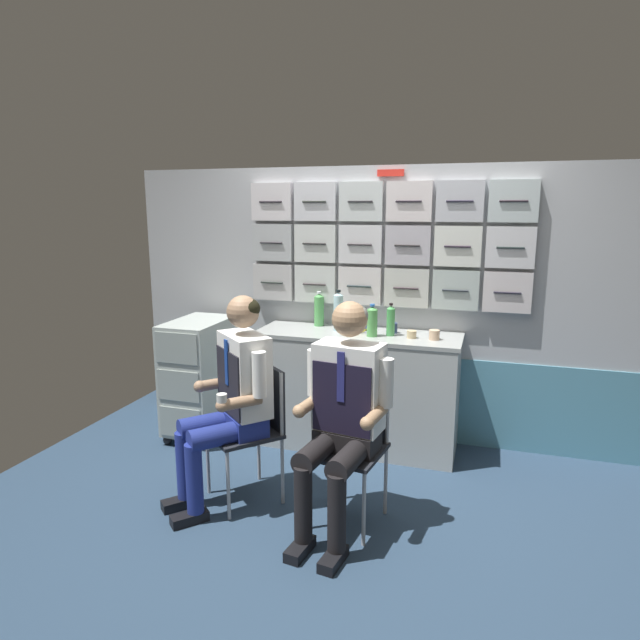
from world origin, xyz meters
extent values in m
cube|color=#273A4F|center=(0.00, 0.00, -0.02)|extent=(4.80, 4.80, 0.04)
cube|color=#AAAEB3|center=(0.00, 1.38, 1.07)|extent=(4.20, 0.06, 2.15)
cube|color=teal|center=(0.00, 1.34, 0.35)|extent=(4.12, 0.01, 0.69)
cube|color=#B3B1B2|center=(-0.90, 1.32, 1.23)|extent=(0.34, 0.06, 0.30)
cylinder|color=#212724|center=(-0.90, 1.28, 1.23)|extent=(0.19, 0.01, 0.01)
cube|color=silver|center=(-0.53, 1.32, 1.23)|extent=(0.34, 0.06, 0.30)
cylinder|color=#292325|center=(-0.53, 1.28, 1.23)|extent=(0.19, 0.01, 0.01)
cube|color=silver|center=(-0.17, 1.32, 1.23)|extent=(0.34, 0.06, 0.30)
cylinder|color=#1D2A2C|center=(-0.17, 1.28, 1.23)|extent=(0.19, 0.01, 0.01)
cube|color=beige|center=(0.20, 1.32, 1.23)|extent=(0.34, 0.06, 0.30)
cylinder|color=#2A2126|center=(0.20, 1.28, 1.23)|extent=(0.19, 0.01, 0.01)
cube|color=#A7B4B0|center=(0.57, 1.32, 1.23)|extent=(0.34, 0.06, 0.30)
cylinder|color=#232A2F|center=(0.57, 1.28, 1.23)|extent=(0.19, 0.01, 0.01)
cube|color=silver|center=(0.93, 1.32, 1.23)|extent=(0.34, 0.06, 0.30)
cylinder|color=#211F2B|center=(0.93, 1.28, 1.23)|extent=(0.19, 0.01, 0.01)
cube|color=#A9ADB0|center=(-0.90, 1.32, 1.56)|extent=(0.34, 0.06, 0.30)
cylinder|color=#272428|center=(-0.90, 1.28, 1.56)|extent=(0.19, 0.01, 0.01)
cube|color=silver|center=(-0.53, 1.32, 1.56)|extent=(0.34, 0.06, 0.30)
cylinder|color=black|center=(-0.53, 1.28, 1.56)|extent=(0.19, 0.01, 0.01)
cube|color=silver|center=(-0.17, 1.32, 1.56)|extent=(0.34, 0.06, 0.30)
cylinder|color=#2A2528|center=(-0.17, 1.28, 1.56)|extent=(0.19, 0.01, 0.01)
cube|color=#AEA9B2|center=(0.20, 1.32, 1.56)|extent=(0.34, 0.06, 0.30)
cylinder|color=black|center=(0.20, 1.28, 1.56)|extent=(0.19, 0.01, 0.01)
cube|color=silver|center=(0.57, 1.32, 1.56)|extent=(0.34, 0.06, 0.30)
cylinder|color=#251D28|center=(0.57, 1.28, 1.56)|extent=(0.19, 0.01, 0.01)
cube|color=silver|center=(0.93, 1.32, 1.56)|extent=(0.34, 0.06, 0.30)
cylinder|color=#202B2B|center=(0.93, 1.28, 1.56)|extent=(0.19, 0.01, 0.01)
cube|color=silver|center=(-0.90, 1.32, 1.88)|extent=(0.34, 0.06, 0.30)
cylinder|color=black|center=(-0.90, 1.28, 1.88)|extent=(0.19, 0.01, 0.01)
cube|color=silver|center=(-0.53, 1.32, 1.88)|extent=(0.34, 0.06, 0.30)
cylinder|color=black|center=(-0.53, 1.28, 1.88)|extent=(0.19, 0.01, 0.01)
cube|color=silver|center=(-0.17, 1.32, 1.88)|extent=(0.34, 0.06, 0.30)
cylinder|color=black|center=(-0.17, 1.28, 1.88)|extent=(0.19, 0.01, 0.01)
cube|color=silver|center=(0.20, 1.32, 1.88)|extent=(0.34, 0.06, 0.30)
cylinder|color=black|center=(0.20, 1.28, 1.88)|extent=(0.19, 0.01, 0.01)
cube|color=#B3B6BE|center=(0.57, 1.32, 1.88)|extent=(0.34, 0.06, 0.30)
cylinder|color=#221E2D|center=(0.57, 1.28, 1.88)|extent=(0.19, 0.01, 0.01)
cube|color=#B2BFC0|center=(0.93, 1.32, 1.88)|extent=(0.34, 0.06, 0.30)
cylinder|color=#2A2128|center=(0.93, 1.28, 1.88)|extent=(0.19, 0.01, 0.01)
cube|color=red|center=(0.05, 1.33, 2.09)|extent=(0.20, 0.02, 0.05)
cube|color=#A9AEAB|center=(-0.12, 1.09, 0.44)|extent=(1.52, 0.52, 0.87)
cube|color=#9A9F9C|center=(-0.12, 1.09, 0.89)|extent=(1.55, 0.53, 0.03)
sphere|color=black|center=(-1.55, 0.64, 0.04)|extent=(0.07, 0.07, 0.07)
sphere|color=black|center=(-1.24, 0.64, 0.04)|extent=(0.07, 0.07, 0.07)
sphere|color=black|center=(-1.55, 1.19, 0.04)|extent=(0.07, 0.07, 0.07)
sphere|color=black|center=(-1.24, 1.19, 0.04)|extent=(0.07, 0.07, 0.07)
cube|color=#AAB6B0|center=(-1.40, 0.92, 0.51)|extent=(0.40, 0.64, 0.88)
cube|color=#96A19C|center=(-1.40, 0.59, 0.22)|extent=(0.35, 0.01, 0.24)
cube|color=#96A19C|center=(-1.40, 0.59, 0.51)|extent=(0.35, 0.01, 0.24)
cube|color=#96A19C|center=(-1.40, 0.59, 0.81)|extent=(0.35, 0.01, 0.24)
cylinder|color=#28282D|center=(-1.40, 0.62, 0.93)|extent=(0.32, 0.02, 0.02)
cylinder|color=#A8AAAF|center=(-0.87, 0.07, 0.22)|extent=(0.02, 0.02, 0.44)
cylinder|color=#A8AAAF|center=(-0.60, -0.17, 0.22)|extent=(0.02, 0.02, 0.44)
cylinder|color=#A8AAAF|center=(-0.63, 0.34, 0.22)|extent=(0.02, 0.02, 0.44)
cylinder|color=#A8AAAF|center=(-0.36, 0.09, 0.22)|extent=(0.02, 0.02, 0.44)
cube|color=black|center=(-0.61, 0.08, 0.45)|extent=(0.56, 0.56, 0.02)
cube|color=black|center=(-0.49, 0.22, 0.66)|extent=(0.29, 0.27, 0.40)
cylinder|color=#A8AAAF|center=(-0.63, 0.34, 0.66)|extent=(0.02, 0.02, 0.40)
cylinder|color=#A8AAAF|center=(-0.36, 0.09, 0.66)|extent=(0.02, 0.02, 0.40)
cube|color=black|center=(-0.95, -0.15, 0.03)|extent=(0.21, 0.22, 0.06)
cube|color=black|center=(-0.81, -0.28, 0.03)|extent=(0.21, 0.22, 0.06)
cylinder|color=navy|center=(-0.93, -0.12, 0.27)|extent=(0.10, 0.10, 0.43)
cylinder|color=navy|center=(-0.78, -0.25, 0.27)|extent=(0.10, 0.10, 0.43)
cylinder|color=navy|center=(-0.81, 0.01, 0.51)|extent=(0.36, 0.38, 0.13)
cylinder|color=navy|center=(-0.66, -0.12, 0.51)|extent=(0.36, 0.38, 0.13)
cube|color=navy|center=(-0.61, 0.08, 0.52)|extent=(0.40, 0.39, 0.12)
cube|color=white|center=(-0.60, 0.10, 0.83)|extent=(0.42, 0.41, 0.50)
cube|color=black|center=(-0.67, 0.02, 0.79)|extent=(0.27, 0.24, 0.40)
cube|color=navy|center=(-0.68, 0.01, 0.92)|extent=(0.04, 0.04, 0.28)
cylinder|color=white|center=(-0.76, 0.24, 0.89)|extent=(0.08, 0.08, 0.27)
cylinder|color=#A07C5D|center=(-0.82, 0.15, 0.73)|extent=(0.22, 0.23, 0.07)
sphere|color=#A07C5D|center=(-0.90, 0.06, 0.73)|extent=(0.08, 0.08, 0.08)
cylinder|color=white|center=(-0.44, -0.05, 0.89)|extent=(0.08, 0.08, 0.27)
cylinder|color=#A07C5D|center=(-0.53, -0.12, 0.73)|extent=(0.22, 0.23, 0.07)
sphere|color=#A07C5D|center=(-0.60, -0.20, 0.73)|extent=(0.08, 0.08, 0.08)
cylinder|color=silver|center=(-0.60, -0.20, 0.77)|extent=(0.06, 0.06, 0.06)
sphere|color=#A07C5D|center=(-0.60, 0.10, 1.22)|extent=(0.20, 0.20, 0.20)
ellipsoid|color=black|center=(-0.59, 0.11, 1.24)|extent=(0.26, 0.26, 0.14)
cylinder|color=#A8AAAF|center=(-0.13, -0.13, 0.22)|extent=(0.02, 0.02, 0.44)
cylinder|color=#A8AAAF|center=(0.23, -0.19, 0.22)|extent=(0.02, 0.02, 0.44)
cylinder|color=#A8AAAF|center=(-0.08, 0.22, 0.22)|extent=(0.02, 0.02, 0.44)
cylinder|color=#A8AAAF|center=(0.28, 0.17, 0.22)|extent=(0.02, 0.02, 0.44)
cube|color=black|center=(0.08, 0.02, 0.45)|extent=(0.45, 0.45, 0.02)
cube|color=black|center=(0.10, 0.21, 0.66)|extent=(0.37, 0.08, 0.40)
cylinder|color=#A8AAAF|center=(-0.08, 0.22, 0.66)|extent=(0.02, 0.02, 0.40)
cylinder|color=#A8AAAF|center=(0.28, 0.17, 0.66)|extent=(0.02, 0.02, 0.40)
cube|color=black|center=(-0.08, -0.37, 0.03)|extent=(0.12, 0.23, 0.06)
cube|color=black|center=(0.11, -0.39, 0.03)|extent=(0.12, 0.23, 0.06)
cylinder|color=black|center=(-0.08, -0.33, 0.27)|extent=(0.10, 0.10, 0.43)
cylinder|color=black|center=(0.12, -0.35, 0.27)|extent=(0.10, 0.10, 0.43)
cylinder|color=black|center=(-0.05, -0.15, 0.51)|extent=(0.19, 0.42, 0.13)
cylinder|color=black|center=(0.15, -0.18, 0.51)|extent=(0.19, 0.42, 0.13)
cube|color=black|center=(0.08, 0.02, 0.52)|extent=(0.39, 0.25, 0.12)
cube|color=white|center=(0.08, 0.04, 0.83)|extent=(0.41, 0.27, 0.51)
cube|color=black|center=(0.06, -0.07, 0.79)|extent=(0.35, 0.06, 0.41)
cube|color=navy|center=(0.06, -0.08, 0.93)|extent=(0.04, 0.01, 0.28)
cylinder|color=white|center=(-0.14, 0.07, 0.89)|extent=(0.08, 0.08, 0.28)
cylinder|color=#A6805D|center=(-0.14, -0.05, 0.73)|extent=(0.10, 0.26, 0.07)
sphere|color=#A6805D|center=(-0.15, -0.16, 0.73)|extent=(0.08, 0.08, 0.08)
cylinder|color=white|center=(0.30, 0.01, 0.89)|extent=(0.08, 0.08, 0.28)
cylinder|color=#A6805D|center=(0.26, -0.10, 0.73)|extent=(0.10, 0.26, 0.07)
sphere|color=#A6805D|center=(0.24, -0.22, 0.73)|extent=(0.08, 0.08, 0.08)
sphere|color=#A6805D|center=(0.08, 0.04, 1.23)|extent=(0.20, 0.20, 0.20)
ellipsoid|color=gray|center=(0.08, 0.05, 1.25)|extent=(0.22, 0.21, 0.14)
cylinder|color=#51A454|center=(-0.48, 1.25, 1.02)|extent=(0.08, 0.08, 0.24)
cone|color=#51A454|center=(-0.48, 1.25, 1.15)|extent=(0.08, 0.08, 0.02)
cylinder|color=silver|center=(-0.48, 1.25, 1.17)|extent=(0.04, 0.04, 0.02)
cylinder|color=#459950|center=(0.13, 1.08, 1.01)|extent=(0.06, 0.06, 0.20)
cone|color=#459950|center=(0.13, 1.08, 1.12)|extent=(0.06, 0.06, 0.02)
cylinder|color=black|center=(0.13, 1.08, 1.14)|extent=(0.03, 0.03, 0.02)
cylinder|color=#ADD8DF|center=(-0.29, 1.13, 1.04)|extent=(0.07, 0.07, 0.27)
cone|color=#ADD8DF|center=(-0.29, 1.13, 1.19)|extent=(0.07, 0.07, 0.02)
cylinder|color=black|center=(-0.29, 1.13, 1.21)|extent=(0.03, 0.03, 0.02)
cylinder|color=#53A453|center=(0.00, 1.01, 1.00)|extent=(0.08, 0.08, 0.20)
cone|color=#53A453|center=(0.00, 1.01, 1.12)|extent=(0.08, 0.08, 0.02)
cylinder|color=blue|center=(0.00, 1.01, 1.14)|extent=(0.03, 0.03, 0.02)
cylinder|color=tan|center=(0.29, 1.05, 0.93)|extent=(0.07, 0.07, 0.06)
cylinder|color=#382114|center=(0.29, 1.05, 0.95)|extent=(0.06, 0.06, 0.01)
cylinder|color=tan|center=(0.45, 1.04, 0.94)|extent=(0.07, 0.07, 0.07)
cylinder|color=#382114|center=(0.45, 1.04, 0.97)|extent=(0.06, 0.06, 0.01)
cylinder|color=navy|center=(-0.08, 1.26, 0.94)|extent=(0.07, 0.07, 0.06)
cylinder|color=#382114|center=(-0.08, 1.26, 0.96)|extent=(0.06, 0.06, 0.01)
cylinder|color=navy|center=(0.13, 1.17, 0.94)|extent=(0.06, 0.06, 0.08)
cylinder|color=#382114|center=(0.13, 1.17, 0.98)|extent=(0.05, 0.05, 0.01)
ellipsoid|color=yellow|center=(-0.14, 1.08, 0.92)|extent=(0.17, 0.10, 0.04)
cylinder|color=#4C3819|center=(-0.07, 1.11, 0.93)|extent=(0.01, 0.01, 0.02)
camera|label=1|loc=(0.82, -2.86, 1.84)|focal=30.80mm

